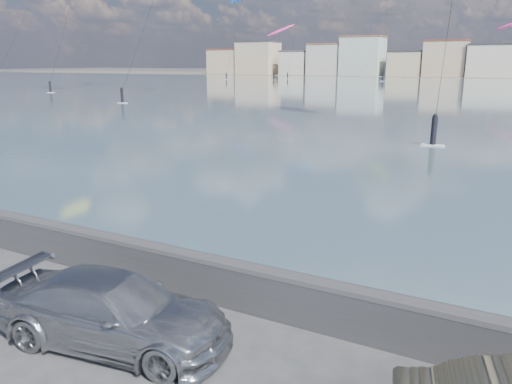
{
  "coord_description": "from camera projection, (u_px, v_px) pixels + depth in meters",
  "views": [
    {
      "loc": [
        6.17,
        -5.56,
        5.04
      ],
      "look_at": [
        1.0,
        4.0,
        2.2
      ],
      "focal_mm": 35.0,
      "sensor_mm": 36.0,
      "label": 1
    }
  ],
  "objects": [
    {
      "name": "ground",
      "position": [
        99.0,
        355.0,
        8.85
      ],
      "size": [
        700.0,
        700.0,
        0.0
      ],
      "primitive_type": "plane",
      "color": "#333335",
      "rests_on": "ground"
    },
    {
      "name": "car_silver",
      "position": [
        114.0,
        311.0,
        9.08
      ],
      "size": [
        4.68,
        2.48,
        1.29
      ],
      "primitive_type": "imported",
      "rotation": [
        0.0,
        0.0,
        1.73
      ],
      "color": "#A3A6AA",
      "rests_on": "ground"
    },
    {
      "name": "bay_water",
      "position": [
        490.0,
        92.0,
        86.72
      ],
      "size": [
        500.0,
        177.0,
        0.0
      ],
      "primitive_type": "cube",
      "color": "#3D5B69",
      "rests_on": "ground"
    },
    {
      "name": "kitesurfer_4",
      "position": [
        280.0,
        31.0,
        153.59
      ],
      "size": [
        9.27,
        15.63,
        16.85
      ],
      "color": "#E5338C",
      "rests_on": "ground"
    },
    {
      "name": "seawall",
      "position": [
        188.0,
        271.0,
        11.0
      ],
      "size": [
        400.0,
        0.36,
        1.08
      ],
      "color": "#28282B",
      "rests_on": "ground"
    }
  ]
}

